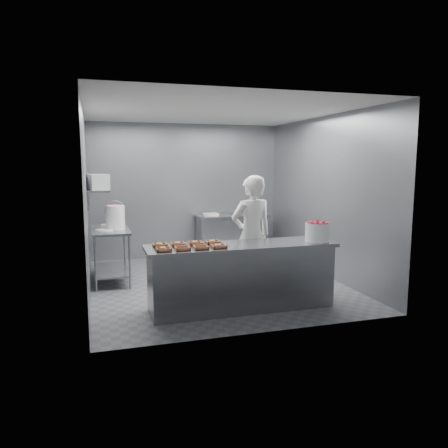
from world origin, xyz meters
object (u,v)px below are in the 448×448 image
(prep_table, at_px, (111,247))
(tray_6, at_px, (195,243))
(tray_4, at_px, (160,245))
(back_counter, at_px, (232,236))
(tray_3, at_px, (219,246))
(tray_0, at_px, (163,249))
(tray_1, at_px, (182,248))
(worker, at_px, (252,235))
(tray_5, at_px, (178,244))
(tray_7, at_px, (212,242))
(service_counter, at_px, (241,276))
(tray_2, at_px, (201,247))
(strawberry_tub, at_px, (317,231))
(appliance, at_px, (98,182))
(glaze_bucket, at_px, (115,217))

(prep_table, height_order, tray_6, tray_6)
(tray_4, distance_m, tray_6, 0.48)
(back_counter, bearing_deg, tray_6, -115.96)
(tray_6, bearing_deg, tray_3, -52.03)
(back_counter, relative_size, tray_0, 8.01)
(tray_1, xyz_separation_m, worker, (1.21, 0.75, -0.01))
(tray_5, xyz_separation_m, tray_7, (0.48, 0.00, 0.00))
(service_counter, distance_m, tray_0, 1.19)
(tray_2, bearing_deg, back_counter, 66.16)
(tray_1, bearing_deg, strawberry_tub, 1.31)
(tray_6, relative_size, appliance, 0.57)
(tray_3, bearing_deg, glaze_bucket, 120.68)
(prep_table, height_order, appliance, appliance)
(tray_3, height_order, tray_6, same)
(tray_1, relative_size, tray_7, 1.00)
(service_counter, height_order, appliance, appliance)
(worker, bearing_deg, prep_table, -41.33)
(tray_2, relative_size, tray_5, 1.00)
(service_counter, xyz_separation_m, back_counter, (0.90, 3.25, -0.00))
(service_counter, bearing_deg, worker, 58.57)
(tray_7, height_order, worker, worker)
(service_counter, xyz_separation_m, tray_5, (-0.85, 0.15, 0.47))
(glaze_bucket, bearing_deg, service_counter, -50.00)
(tray_2, bearing_deg, prep_table, 116.43)
(tray_0, bearing_deg, appliance, 110.73)
(tray_1, distance_m, tray_7, 0.57)
(prep_table, height_order, tray_3, tray_3)
(prep_table, relative_size, strawberry_tub, 3.63)
(tray_2, relative_size, tray_4, 1.00)
(worker, distance_m, glaze_bucket, 2.32)
(tray_1, bearing_deg, worker, 31.90)
(service_counter, xyz_separation_m, tray_7, (-0.37, 0.15, 0.47))
(prep_table, xyz_separation_m, back_counter, (2.55, 1.30, -0.14))
(tray_3, bearing_deg, tray_1, 180.00)
(tray_7, bearing_deg, tray_3, -90.00)
(service_counter, distance_m, tray_4, 1.19)
(tray_4, bearing_deg, appliance, 114.23)
(tray_0, bearing_deg, back_counter, 59.72)
(tray_4, height_order, tray_7, same)
(prep_table, bearing_deg, service_counter, -49.76)
(back_counter, distance_m, worker, 2.74)
(service_counter, distance_m, tray_3, 0.62)
(back_counter, bearing_deg, appliance, -151.64)
(tray_5, bearing_deg, tray_6, 0.00)
(prep_table, distance_m, tray_1, 2.28)
(tray_7, relative_size, worker, 0.10)
(service_counter, height_order, tray_0, tray_0)
(prep_table, bearing_deg, back_counter, 27.01)
(prep_table, bearing_deg, tray_7, -54.47)
(tray_1, distance_m, tray_4, 0.39)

